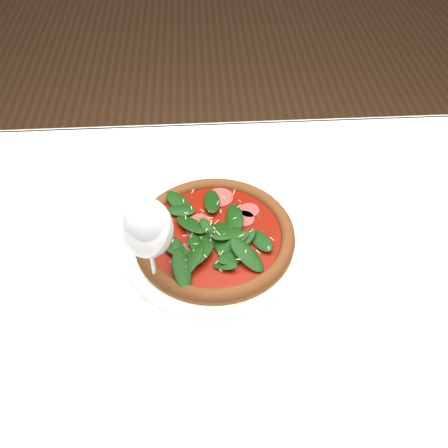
{
  "coord_description": "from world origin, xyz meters",
  "views": [
    {
      "loc": [
        -0.05,
        -0.54,
        1.43
      ],
      "look_at": [
        -0.02,
        0.07,
        0.77
      ],
      "focal_mm": 40.0,
      "sensor_mm": 36.0,
      "label": 1
    }
  ],
  "objects": [
    {
      "name": "ground",
      "position": [
        0.0,
        0.0,
        0.0
      ],
      "size": [
        6.0,
        6.0,
        0.0
      ],
      "primitive_type": "plane",
      "color": "brown",
      "rests_on": "ground"
    },
    {
      "name": "saucer_far",
      "position": [
        0.43,
        0.15,
        0.76
      ],
      "size": [
        0.15,
        0.15,
        0.01
      ],
      "color": "white",
      "rests_on": "dining_table"
    },
    {
      "name": "pizza",
      "position": [
        -0.03,
        0.04,
        0.78
      ],
      "size": [
        0.36,
        0.36,
        0.04
      ],
      "rotation": [
        0.0,
        0.0,
        -0.34
      ],
      "color": "olive",
      "rests_on": "plate"
    },
    {
      "name": "plate",
      "position": [
        -0.03,
        0.04,
        0.76
      ],
      "size": [
        0.33,
        0.33,
        0.01
      ],
      "color": "white",
      "rests_on": "dining_table"
    },
    {
      "name": "wine_glass",
      "position": [
        -0.13,
        -0.04,
        0.88
      ],
      "size": [
        0.08,
        0.08,
        0.19
      ],
      "color": "white",
      "rests_on": "dining_table"
    },
    {
      "name": "dining_table",
      "position": [
        0.0,
        0.0,
        0.65
      ],
      "size": [
        1.21,
        0.81,
        0.75
      ],
      "color": "white",
      "rests_on": "ground"
    }
  ]
}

